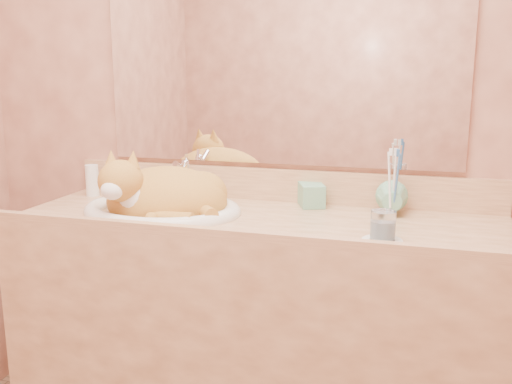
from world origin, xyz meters
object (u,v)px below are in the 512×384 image
(cat, at_px, (161,193))
(vanity_counter, at_px, (257,338))
(soap_dispenser, at_px, (315,184))
(toothbrush_cup, at_px, (392,203))
(sink_basin, at_px, (162,188))
(water_glass, at_px, (383,225))

(cat, bearing_deg, vanity_counter, -5.03)
(soap_dispenser, distance_m, toothbrush_cup, 0.27)
(sink_basin, bearing_deg, soap_dispenser, 12.36)
(soap_dispenser, relative_size, water_glass, 2.20)
(vanity_counter, height_order, soap_dispenser, soap_dispenser)
(cat, height_order, soap_dispenser, cat)
(vanity_counter, height_order, sink_basin, sink_basin)
(sink_basin, height_order, toothbrush_cup, sink_basin)
(vanity_counter, xyz_separation_m, cat, (-0.33, -0.03, 0.49))
(vanity_counter, relative_size, cat, 3.83)
(sink_basin, relative_size, water_glass, 6.48)
(vanity_counter, relative_size, soap_dispenser, 8.87)
(cat, relative_size, soap_dispenser, 2.32)
(cat, bearing_deg, toothbrush_cup, 0.65)
(cat, bearing_deg, water_glass, -20.80)
(toothbrush_cup, bearing_deg, water_glass, -91.78)
(vanity_counter, distance_m, water_glass, 0.65)
(cat, distance_m, water_glass, 0.76)
(vanity_counter, xyz_separation_m, sink_basin, (-0.33, -0.02, 0.51))
(cat, distance_m, soap_dispenser, 0.53)
(sink_basin, distance_m, cat, 0.02)
(soap_dispenser, distance_m, water_glass, 0.42)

